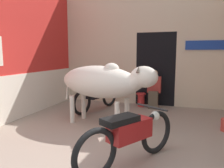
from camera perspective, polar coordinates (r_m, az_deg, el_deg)
ground_plane at (r=3.34m, az=-7.44°, el=-20.91°), size 30.00×30.00×0.00m
wall_left_shopfront at (r=6.17m, az=-21.99°, el=10.19°), size 0.25×4.21×3.96m
wall_back_with_doorway at (r=7.17m, az=9.30°, el=8.41°), size 5.15×0.93×3.96m
cow at (r=4.79m, az=-2.50°, el=0.55°), size 2.43×1.21×1.42m
motorcycle_near at (r=3.22m, az=4.64°, el=-13.10°), size 1.07×1.67×0.80m
motorcycle_far at (r=6.24m, az=-4.00°, el=-2.90°), size 0.74×1.85×0.78m
shopkeeper_seated at (r=6.56m, az=10.89°, el=-1.14°), size 0.39×0.33×1.13m
plastic_stool at (r=6.75m, az=7.60°, el=-4.00°), size 0.29×0.29×0.42m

